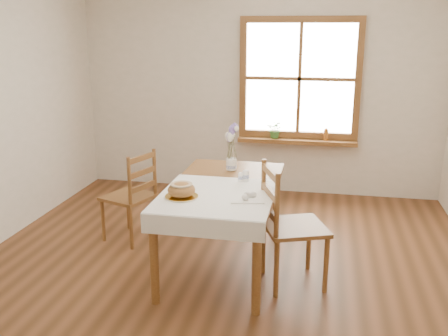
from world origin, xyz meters
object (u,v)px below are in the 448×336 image
(dining_table, at_px, (224,194))
(bread_plate, at_px, (182,197))
(chair_left, at_px, (128,195))
(chair_right, at_px, (295,225))
(flower_vase, at_px, (231,165))

(dining_table, relative_size, bread_plate, 6.27)
(chair_left, xyz_separation_m, bread_plate, (0.78, -0.79, 0.31))
(chair_right, xyz_separation_m, bread_plate, (-0.88, -0.21, 0.26))
(chair_right, height_order, flower_vase, chair_right)
(flower_vase, bearing_deg, chair_right, -45.15)
(dining_table, bearing_deg, bread_plate, -121.72)
(chair_right, bearing_deg, flower_vase, 23.49)
(chair_left, distance_m, chair_right, 1.76)
(bread_plate, xyz_separation_m, flower_vase, (0.24, 0.86, 0.04))
(dining_table, relative_size, chair_left, 1.75)
(dining_table, xyz_separation_m, bread_plate, (-0.26, -0.42, 0.10))
(dining_table, bearing_deg, flower_vase, 92.47)
(flower_vase, bearing_deg, bread_plate, -105.46)
(chair_right, xyz_separation_m, flower_vase, (-0.65, 0.65, 0.30))
(flower_vase, bearing_deg, chair_left, -175.99)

